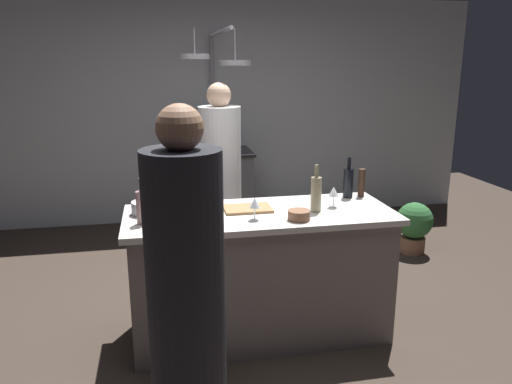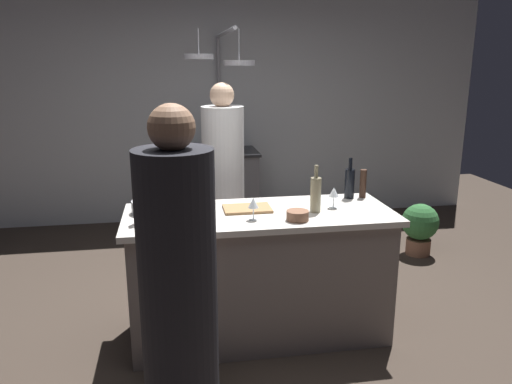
{
  "view_description": "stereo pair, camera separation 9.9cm",
  "coord_description": "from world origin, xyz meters",
  "views": [
    {
      "loc": [
        -0.66,
        -3.12,
        1.87
      ],
      "look_at": [
        0.0,
        0.15,
        1.0
      ],
      "focal_mm": 34.93,
      "sensor_mm": 36.0,
      "label": 1
    },
    {
      "loc": [
        -0.56,
        -3.14,
        1.87
      ],
      "look_at": [
        0.0,
        0.15,
        1.0
      ],
      "focal_mm": 34.93,
      "sensor_mm": 36.0,
      "label": 2
    }
  ],
  "objects": [
    {
      "name": "ground_plane",
      "position": [
        0.0,
        0.0,
        0.0
      ],
      "size": [
        9.0,
        9.0,
        0.0
      ],
      "primitive_type": "plane",
      "color": "#382D26"
    },
    {
      "name": "back_wall",
      "position": [
        0.0,
        2.85,
        1.3
      ],
      "size": [
        6.4,
        0.16,
        2.6
      ],
      "primitive_type": "cube",
      "color": "#B2B7BC",
      "rests_on": "ground_plane"
    },
    {
      "name": "kitchen_island",
      "position": [
        0.0,
        0.0,
        0.45
      ],
      "size": [
        1.8,
        0.72,
        0.9
      ],
      "color": "slate",
      "rests_on": "ground_plane"
    },
    {
      "name": "stove_range",
      "position": [
        0.0,
        2.45,
        0.45
      ],
      "size": [
        0.8,
        0.64,
        0.89
      ],
      "color": "#47474C",
      "rests_on": "ground_plane"
    },
    {
      "name": "chef",
      "position": [
        -0.13,
        1.06,
        0.79
      ],
      "size": [
        0.36,
        0.36,
        1.71
      ],
      "color": "white",
      "rests_on": "ground_plane"
    },
    {
      "name": "bar_stool_left",
      "position": [
        -0.48,
        -0.62,
        0.38
      ],
      "size": [
        0.28,
        0.28,
        0.68
      ],
      "color": "#4C4C51",
      "rests_on": "ground_plane"
    },
    {
      "name": "guest_left",
      "position": [
        -0.56,
        -1.0,
        0.79
      ],
      "size": [
        0.36,
        0.36,
        1.71
      ],
      "color": "black",
      "rests_on": "ground_plane"
    },
    {
      "name": "overhead_pot_rack",
      "position": [
        -0.06,
        1.88,
        1.66
      ],
      "size": [
        0.61,
        1.55,
        2.17
      ],
      "color": "gray",
      "rests_on": "ground_plane"
    },
    {
      "name": "potted_plant",
      "position": [
        1.83,
        1.21,
        0.3
      ],
      "size": [
        0.36,
        0.36,
        0.52
      ],
      "color": "brown",
      "rests_on": "ground_plane"
    },
    {
      "name": "cutting_board",
      "position": [
        -0.08,
        0.06,
        0.91
      ],
      "size": [
        0.32,
        0.22,
        0.02
      ],
      "primitive_type": "cube",
      "color": "#997047",
      "rests_on": "kitchen_island"
    },
    {
      "name": "pepper_mill",
      "position": [
        0.82,
        0.24,
        1.01
      ],
      "size": [
        0.05,
        0.05,
        0.21
      ],
      "primitive_type": "cylinder",
      "color": "#382319",
      "rests_on": "kitchen_island"
    },
    {
      "name": "wine_bottle_dark",
      "position": [
        0.71,
        0.24,
        1.02
      ],
      "size": [
        0.07,
        0.07,
        0.3
      ],
      "color": "black",
      "rests_on": "kitchen_island"
    },
    {
      "name": "wine_bottle_amber",
      "position": [
        -0.33,
        0.11,
        1.01
      ],
      "size": [
        0.07,
        0.07,
        0.3
      ],
      "color": "brown",
      "rests_on": "kitchen_island"
    },
    {
      "name": "wine_bottle_white",
      "position": [
        0.37,
        -0.06,
        1.02
      ],
      "size": [
        0.07,
        0.07,
        0.32
      ],
      "color": "gray",
      "rests_on": "kitchen_island"
    },
    {
      "name": "wine_bottle_rose",
      "position": [
        -0.77,
        -0.1,
        1.01
      ],
      "size": [
        0.07,
        0.07,
        0.29
      ],
      "color": "#B78C8E",
      "rests_on": "kitchen_island"
    },
    {
      "name": "wine_glass_near_left_guest",
      "position": [
        0.52,
        0.01,
        1.01
      ],
      "size": [
        0.07,
        0.07,
        0.15
      ],
      "color": "silver",
      "rests_on": "kitchen_island"
    },
    {
      "name": "wine_glass_by_chef",
      "position": [
        -0.07,
        -0.16,
        1.01
      ],
      "size": [
        0.07,
        0.07,
        0.15
      ],
      "color": "silver",
      "rests_on": "kitchen_island"
    },
    {
      "name": "mixing_bowl_steel",
      "position": [
        -0.74,
        0.11,
        0.94
      ],
      "size": [
        0.2,
        0.2,
        0.08
      ],
      "primitive_type": "cylinder",
      "color": "#B7B7BC",
      "rests_on": "kitchen_island"
    },
    {
      "name": "mixing_bowl_wooden",
      "position": [
        0.2,
        -0.22,
        0.93
      ],
      "size": [
        0.14,
        0.14,
        0.06
      ],
      "primitive_type": "cylinder",
      "color": "brown",
      "rests_on": "kitchen_island"
    }
  ]
}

